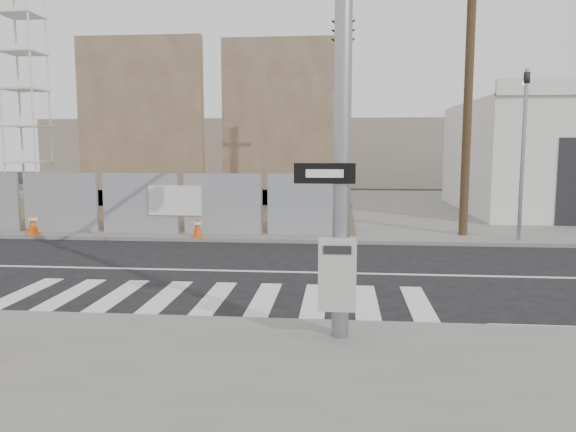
# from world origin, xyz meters

# --- Properties ---
(ground) EXTENTS (100.00, 100.00, 0.00)m
(ground) POSITION_xyz_m (0.00, 0.00, 0.00)
(ground) COLOR black
(ground) RESTS_ON ground
(sidewalk_far) EXTENTS (50.00, 20.00, 0.12)m
(sidewalk_far) POSITION_xyz_m (0.00, 14.00, 0.06)
(sidewalk_far) COLOR slate
(sidewalk_far) RESTS_ON ground
(signal_pole) EXTENTS (0.96, 5.87, 7.00)m
(signal_pole) POSITION_xyz_m (2.49, -2.05, 4.78)
(signal_pole) COLOR gray
(signal_pole) RESTS_ON sidewalk_near
(far_signal_pole) EXTENTS (0.16, 0.20, 5.60)m
(far_signal_pole) POSITION_xyz_m (8.00, 4.60, 3.48)
(far_signal_pole) COLOR gray
(far_signal_pole) RESTS_ON sidewalk_far
(concrete_wall_left) EXTENTS (6.00, 1.30, 8.00)m
(concrete_wall_left) POSITION_xyz_m (-7.00, 13.08, 3.38)
(concrete_wall_left) COLOR brown
(concrete_wall_left) RESTS_ON sidewalk_far
(concrete_wall_right) EXTENTS (5.50, 1.30, 8.00)m
(concrete_wall_right) POSITION_xyz_m (-0.50, 14.08, 3.38)
(concrete_wall_right) COLOR brown
(concrete_wall_right) RESTS_ON sidewalk_far
(crane_tower) EXTENTS (2.60, 2.60, 18.15)m
(crane_tower) POSITION_xyz_m (-15.00, 17.00, 9.02)
(crane_tower) COLOR slate
(crane_tower) RESTS_ON sidewalk_far
(utility_pole_right) EXTENTS (1.60, 0.28, 10.00)m
(utility_pole_right) POSITION_xyz_m (6.50, 5.50, 5.20)
(utility_pole_right) COLOR #493522
(utility_pole_right) RESTS_ON sidewalk_far
(traffic_cone_c) EXTENTS (0.51, 0.51, 0.79)m
(traffic_cone_c) POSITION_xyz_m (-7.59, 4.22, 0.51)
(traffic_cone_c) COLOR #FF570D
(traffic_cone_c) RESTS_ON sidewalk_far
(traffic_cone_d) EXTENTS (0.37, 0.37, 0.69)m
(traffic_cone_d) POSITION_xyz_m (-2.06, 4.22, 0.45)
(traffic_cone_d) COLOR #DE490B
(traffic_cone_d) RESTS_ON sidewalk_far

